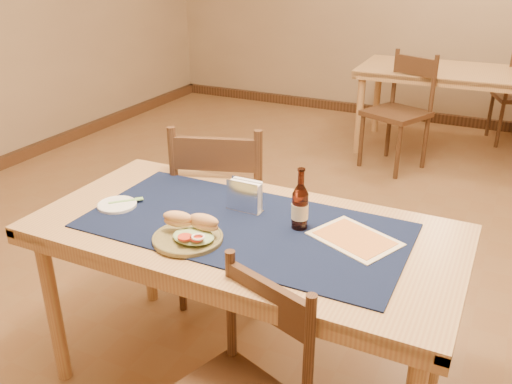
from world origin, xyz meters
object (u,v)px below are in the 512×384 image
at_px(napkin_holder, 245,196).
at_px(sandwich_plate, 190,234).
at_px(back_table, 460,79).
at_px(beer_bottle, 300,206).
at_px(main_table, 244,245).
at_px(chair_main_far, 223,210).

bearing_deg(napkin_holder, sandwich_plate, -102.18).
xyz_separation_m(back_table, napkin_holder, (-0.42, -3.25, 0.15)).
bearing_deg(beer_bottle, sandwich_plate, -140.19).
height_order(sandwich_plate, beer_bottle, beer_bottle).
xyz_separation_m(beer_bottle, napkin_holder, (-0.25, 0.04, -0.03)).
bearing_deg(beer_bottle, back_table, 86.98).
distance_m(back_table, napkin_holder, 3.28).
relative_size(main_table, back_table, 0.93).
bearing_deg(back_table, napkin_holder, -97.37).
bearing_deg(sandwich_plate, main_table, 57.65).
distance_m(back_table, sandwich_plate, 3.59).
height_order(back_table, napkin_holder, napkin_holder).
bearing_deg(main_table, napkin_holder, 116.23).
bearing_deg(main_table, chair_main_far, 126.78).
distance_m(main_table, sandwich_plate, 0.25).
xyz_separation_m(chair_main_far, beer_bottle, (0.58, -0.44, 0.33)).
distance_m(beer_bottle, napkin_holder, 0.25).
bearing_deg(napkin_holder, beer_bottle, -9.11).
distance_m(sandwich_plate, beer_bottle, 0.41).
distance_m(main_table, back_table, 3.38).
xyz_separation_m(chair_main_far, napkin_holder, (0.33, -0.40, 0.31)).
bearing_deg(main_table, beer_bottle, 20.36).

